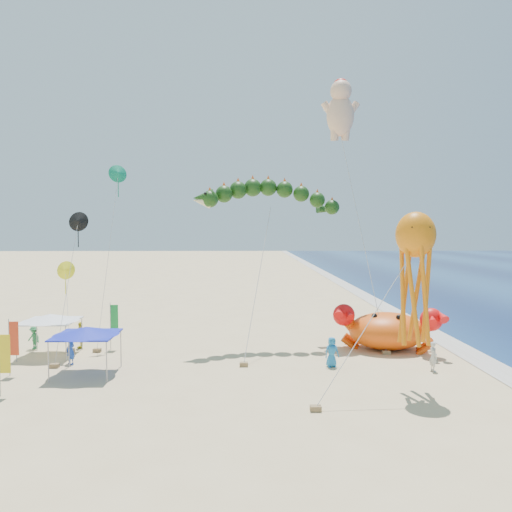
{
  "coord_description": "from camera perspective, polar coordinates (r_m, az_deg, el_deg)",
  "views": [
    {
      "loc": [
        -2.69,
        -29.15,
        8.16
      ],
      "look_at": [
        -2.0,
        2.0,
        6.5
      ],
      "focal_mm": 35.0,
      "sensor_mm": 36.0,
      "label": 1
    }
  ],
  "objects": [
    {
      "name": "dragon_kite",
      "position": [
        35.56,
        1.44,
        6.38
      ],
      "size": [
        10.79,
        8.72,
        11.41
      ],
      "color": "#14350E",
      "rests_on": "ground"
    },
    {
      "name": "crab_inflatable",
      "position": [
        35.39,
        14.82,
        -8.11
      ],
      "size": [
        7.1,
        5.83,
        3.11
      ],
      "color": "#ED510C",
      "rests_on": "ground"
    },
    {
      "name": "foam_strip",
      "position": [
        33.64,
        25.18,
        -11.27
      ],
      "size": [
        320.0,
        320.0,
        0.0
      ],
      "primitive_type": "plane",
      "color": "silver",
      "rests_on": "ground"
    },
    {
      "name": "ground",
      "position": [
        30.39,
        3.95,
        -12.53
      ],
      "size": [
        320.0,
        320.0,
        0.0
      ],
      "primitive_type": "plane",
      "color": "#D1B784",
      "rests_on": "ground"
    },
    {
      "name": "canopy_blue",
      "position": [
        29.86,
        -18.83,
        -8.15
      ],
      "size": [
        3.65,
        3.65,
        2.71
      ],
      "color": "gray",
      "rests_on": "ground"
    },
    {
      "name": "beachgoers",
      "position": [
        32.85,
        -10.59,
        -9.84
      ],
      "size": [
        26.09,
        6.95,
        1.81
      ],
      "color": "#1F79BA",
      "rests_on": "ground"
    },
    {
      "name": "cherub_kite",
      "position": [
        40.76,
        9.65,
        16.29
      ],
      "size": [
        3.16,
        8.09,
        19.79
      ],
      "color": "#F3BB94",
      "rests_on": "ground"
    },
    {
      "name": "octopus_kite",
      "position": [
        26.19,
        17.71,
        -1.3
      ],
      "size": [
        6.6,
        3.85,
        9.05
      ],
      "color": "orange",
      "rests_on": "ground"
    },
    {
      "name": "feather_flags",
      "position": [
        32.35,
        -24.72,
        -8.19
      ],
      "size": [
        9.02,
        9.57,
        3.2
      ],
      "color": "gray",
      "rests_on": "ground"
    },
    {
      "name": "small_kites",
      "position": [
        34.76,
        -21.0,
        1.57
      ],
      "size": [
        7.01,
        11.3,
        12.84
      ],
      "color": "black",
      "rests_on": "ground"
    },
    {
      "name": "canopy_white",
      "position": [
        35.1,
        -22.45,
        -6.56
      ],
      "size": [
        3.61,
        3.61,
        2.71
      ],
      "color": "gray",
      "rests_on": "ground"
    }
  ]
}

